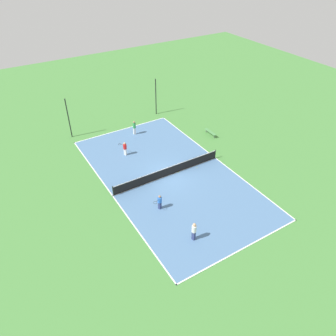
% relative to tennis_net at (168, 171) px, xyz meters
% --- Properties ---
extents(ground_plane, '(80.00, 80.00, 0.00)m').
position_rel_tennis_net_xyz_m(ground_plane, '(0.00, 0.00, -0.54)').
color(ground_plane, '#47843D').
extents(court_surface, '(11.54, 21.00, 0.02)m').
position_rel_tennis_net_xyz_m(court_surface, '(0.00, 0.00, -0.53)').
color(court_surface, '#4C729E').
rests_on(court_surface, ground_plane).
extents(tennis_net, '(11.34, 0.10, 1.01)m').
position_rel_tennis_net_xyz_m(tennis_net, '(0.00, 0.00, 0.00)').
color(tennis_net, black).
rests_on(tennis_net, court_surface).
extents(bench, '(0.36, 1.82, 0.45)m').
position_rel_tennis_net_xyz_m(bench, '(8.10, 4.02, -0.15)').
color(bench, '#4C8C4C').
rests_on(bench, ground_plane).
extents(player_far_white, '(0.43, 0.43, 1.66)m').
position_rel_tennis_net_xyz_m(player_far_white, '(-2.50, -7.81, 0.43)').
color(player_far_white, navy).
rests_on(player_far_white, court_surface).
extents(player_near_blue, '(0.99, 0.66, 1.39)m').
position_rel_tennis_net_xyz_m(player_near_blue, '(-2.97, -3.54, 0.27)').
color(player_near_blue, navy).
rests_on(player_near_blue, court_surface).
extents(player_coach_red, '(0.80, 0.96, 1.50)m').
position_rel_tennis_net_xyz_m(player_coach_red, '(-1.93, 5.35, 0.33)').
color(player_coach_red, white).
rests_on(player_coach_red, court_surface).
extents(player_far_green, '(0.38, 0.38, 1.66)m').
position_rel_tennis_net_xyz_m(player_far_green, '(0.82, 8.69, 0.43)').
color(player_far_green, white).
rests_on(player_far_green, court_surface).
extents(tennis_ball_near_net, '(0.07, 0.07, 0.07)m').
position_rel_tennis_net_xyz_m(tennis_ball_near_net, '(1.08, -0.11, -0.48)').
color(tennis_ball_near_net, '#CCE033').
rests_on(tennis_ball_near_net, court_surface).
extents(tennis_ball_right_alley, '(0.07, 0.07, 0.07)m').
position_rel_tennis_net_xyz_m(tennis_ball_right_alley, '(-1.39, 0.88, -0.48)').
color(tennis_ball_right_alley, '#CCE033').
rests_on(tennis_ball_right_alley, court_surface).
extents(tennis_ball_midcourt, '(0.07, 0.07, 0.07)m').
position_rel_tennis_net_xyz_m(tennis_ball_midcourt, '(3.05, -0.47, -0.48)').
color(tennis_ball_midcourt, '#CCE033').
rests_on(tennis_ball_midcourt, court_surface).
extents(fence_post_back_left, '(0.12, 0.12, 4.62)m').
position_rel_tennis_net_xyz_m(fence_post_back_left, '(-5.50, 11.91, 1.77)').
color(fence_post_back_left, black).
rests_on(fence_post_back_left, ground_plane).
extents(fence_post_back_right, '(0.12, 0.12, 4.62)m').
position_rel_tennis_net_xyz_m(fence_post_back_right, '(5.50, 11.91, 1.77)').
color(fence_post_back_right, black).
rests_on(fence_post_back_right, ground_plane).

